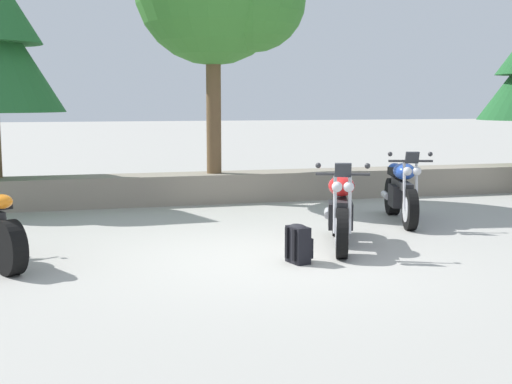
# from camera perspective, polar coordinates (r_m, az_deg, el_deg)

# --- Properties ---
(ground_plane) EXTENTS (120.00, 120.00, 0.00)m
(ground_plane) POSITION_cam_1_polar(r_m,az_deg,el_deg) (8.52, 0.77, -5.41)
(ground_plane) COLOR #A3A099
(stone_wall) EXTENTS (36.00, 0.80, 0.55)m
(stone_wall) POSITION_cam_1_polar(r_m,az_deg,el_deg) (13.09, -4.97, 0.34)
(stone_wall) COLOR gray
(stone_wall) RESTS_ON ground
(motorcycle_red_centre) EXTENTS (0.98, 1.99, 1.18)m
(motorcycle_red_centre) POSITION_cam_1_polar(r_m,az_deg,el_deg) (9.10, 7.05, -1.52)
(motorcycle_red_centre) COLOR black
(motorcycle_red_centre) RESTS_ON ground
(motorcycle_blue_far_right) EXTENTS (0.87, 2.02, 1.18)m
(motorcycle_blue_far_right) POSITION_cam_1_polar(r_m,az_deg,el_deg) (11.12, 12.02, 0.02)
(motorcycle_blue_far_right) COLOR black
(motorcycle_blue_far_right) RESTS_ON ground
(rider_backpack) EXTENTS (0.31, 0.33, 0.47)m
(rider_backpack) POSITION_cam_1_polar(r_m,az_deg,el_deg) (8.17, 3.57, -4.25)
(rider_backpack) COLOR black
(rider_backpack) RESTS_ON ground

